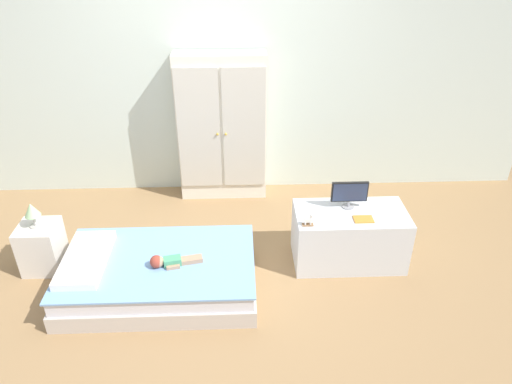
# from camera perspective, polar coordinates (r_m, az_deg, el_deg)

# --- Properties ---
(ground_plane) EXTENTS (10.00, 10.00, 0.02)m
(ground_plane) POSITION_cam_1_polar(r_m,az_deg,el_deg) (3.91, -4.89, -10.64)
(ground_plane) COLOR #99754C
(back_wall) EXTENTS (6.40, 0.05, 2.70)m
(back_wall) POSITION_cam_1_polar(r_m,az_deg,el_deg) (4.69, -4.95, 15.39)
(back_wall) COLOR silver
(back_wall) RESTS_ON ground_plane
(bed) EXTENTS (1.48, 0.91, 0.28)m
(bed) POSITION_cam_1_polar(r_m,az_deg,el_deg) (3.81, -11.51, -9.71)
(bed) COLOR beige
(bed) RESTS_ON ground_plane
(pillow) EXTENTS (0.32, 0.66, 0.06)m
(pillow) POSITION_cam_1_polar(r_m,az_deg,el_deg) (3.84, -19.84, -7.59)
(pillow) COLOR white
(pillow) RESTS_ON bed
(doll) EXTENTS (0.39, 0.15, 0.10)m
(doll) POSITION_cam_1_polar(r_m,az_deg,el_deg) (3.64, -10.74, -8.20)
(doll) COLOR #4CA375
(doll) RESTS_ON bed
(nightstand) EXTENTS (0.31, 0.31, 0.41)m
(nightstand) POSITION_cam_1_polar(r_m,az_deg,el_deg) (4.27, -24.38, -6.05)
(nightstand) COLOR silver
(nightstand) RESTS_ON ground_plane
(table_lamp) EXTENTS (0.12, 0.12, 0.21)m
(table_lamp) POSITION_cam_1_polar(r_m,az_deg,el_deg) (4.09, -25.41, -2.06)
(table_lamp) COLOR #B7B2AD
(table_lamp) RESTS_ON nightstand
(wardrobe) EXTENTS (0.87, 0.29, 1.48)m
(wardrobe) POSITION_cam_1_polar(r_m,az_deg,el_deg) (4.72, -4.12, 7.68)
(wardrobe) COLOR white
(wardrobe) RESTS_ON ground_plane
(tv_stand) EXTENTS (0.91, 0.48, 0.47)m
(tv_stand) POSITION_cam_1_polar(r_m,az_deg,el_deg) (4.04, 11.13, -5.27)
(tv_stand) COLOR silver
(tv_stand) RESTS_ON ground_plane
(tv_monitor) EXTENTS (0.30, 0.10, 0.23)m
(tv_monitor) POSITION_cam_1_polar(r_m,az_deg,el_deg) (3.90, 11.20, -0.11)
(tv_monitor) COLOR #99999E
(tv_monitor) RESTS_ON tv_stand
(rocking_horse_toy) EXTENTS (0.09, 0.04, 0.11)m
(rocking_horse_toy) POSITION_cam_1_polar(r_m,az_deg,el_deg) (3.67, 6.39, -3.38)
(rocking_horse_toy) COLOR #8E6642
(rocking_horse_toy) RESTS_ON tv_stand
(book_orange) EXTENTS (0.15, 0.10, 0.01)m
(book_orange) POSITION_cam_1_polar(r_m,az_deg,el_deg) (3.83, 12.82, -3.22)
(book_orange) COLOR orange
(book_orange) RESTS_ON tv_stand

